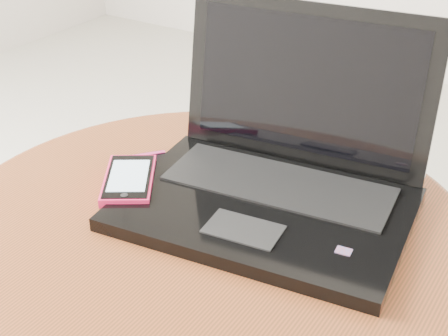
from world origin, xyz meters
The scene contains 4 objects.
table centered at (-0.11, 0.09, 0.41)m, with size 0.66×0.66×0.52m.
laptop centered at (-0.06, 0.18, 0.56)m, with size 0.37×0.31×0.22m.
phone_black centered at (-0.22, 0.13, 0.53)m, with size 0.14×0.13×0.01m.
phone_pink centered at (-0.23, 0.10, 0.54)m, with size 0.11×0.13×0.01m.
Camera 1 is at (0.26, -0.44, 0.96)m, focal length 52.42 mm.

